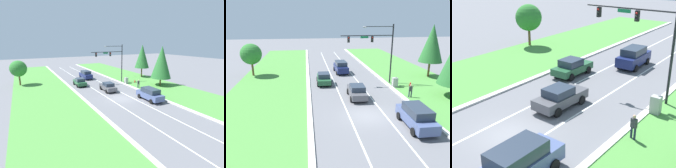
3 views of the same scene
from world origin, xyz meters
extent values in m
plane|color=slate|center=(0.00, 0.00, 0.00)|extent=(160.00, 160.00, 0.00)
cube|color=beige|center=(5.65, 0.00, 0.07)|extent=(0.50, 90.00, 0.15)
cube|color=beige|center=(-5.65, 0.00, 0.07)|extent=(0.50, 90.00, 0.15)
cube|color=#4C8E3D|center=(10.90, 0.00, 0.04)|extent=(10.00, 90.00, 0.08)
cube|color=#4C8E3D|center=(-10.90, 0.00, 0.04)|extent=(10.00, 90.00, 0.08)
cube|color=white|center=(-1.80, 0.00, 0.00)|extent=(0.14, 81.00, 0.01)
cube|color=white|center=(1.80, 0.00, 0.00)|extent=(0.14, 81.00, 0.01)
cylinder|color=black|center=(6.25, 10.39, 4.23)|extent=(0.20, 0.20, 8.45)
cylinder|color=black|center=(2.57, 10.39, 6.93)|extent=(7.35, 0.12, 0.12)
cube|color=#147042|center=(2.21, 10.39, 6.71)|extent=(1.10, 0.04, 0.28)
cylinder|color=black|center=(4.23, 10.39, 8.11)|extent=(4.04, 0.09, 0.09)
ellipsoid|color=gray|center=(2.21, 10.39, 8.06)|extent=(0.56, 0.28, 0.20)
cube|color=black|center=(3.31, 10.39, 6.43)|extent=(0.28, 0.32, 0.80)
sphere|color=red|center=(3.31, 10.22, 6.66)|extent=(0.16, 0.16, 0.16)
sphere|color=#2D2D2D|center=(3.31, 10.22, 6.43)|extent=(0.16, 0.16, 0.16)
sphere|color=#2D2D2D|center=(3.31, 10.22, 6.20)|extent=(0.16, 0.16, 0.16)
cube|color=black|center=(0.00, 10.39, 6.43)|extent=(0.28, 0.32, 0.80)
sphere|color=red|center=(0.00, 10.22, 6.66)|extent=(0.16, 0.16, 0.16)
sphere|color=#2D2D2D|center=(0.00, 10.22, 6.43)|extent=(0.16, 0.16, 0.16)
sphere|color=#2D2D2D|center=(0.00, 10.22, 6.20)|extent=(0.16, 0.16, 0.16)
cube|color=#4C4C51|center=(0.11, 5.19, 0.69)|extent=(2.03, 4.59, 0.70)
cube|color=#283342|center=(0.10, 4.92, 1.34)|extent=(1.73, 2.11, 0.60)
cylinder|color=black|center=(1.07, 6.54, 0.34)|extent=(0.27, 0.70, 0.69)
cylinder|color=black|center=(-0.71, 6.63, 0.34)|extent=(0.27, 0.70, 0.69)
cylinder|color=black|center=(0.93, 3.75, 0.34)|extent=(0.27, 0.70, 0.69)
cylinder|color=black|center=(-0.85, 3.84, 0.34)|extent=(0.27, 0.70, 0.69)
cube|color=#235633|center=(-3.38, 11.52, 0.68)|extent=(1.93, 4.45, 0.65)
cube|color=#283342|center=(-3.39, 11.26, 1.33)|extent=(1.69, 2.02, 0.65)
cylinder|color=black|center=(-2.45, 12.87, 0.35)|extent=(0.26, 0.71, 0.70)
cylinder|color=black|center=(-4.25, 12.91, 0.35)|extent=(0.26, 0.71, 0.70)
cylinder|color=black|center=(-2.52, 10.13, 0.35)|extent=(0.26, 0.71, 0.70)
cylinder|color=black|center=(-4.31, 10.17, 0.35)|extent=(0.26, 0.71, 0.70)
cube|color=#475684|center=(3.66, -2.68, 0.80)|extent=(1.95, 4.94, 0.87)
cube|color=#283342|center=(3.66, -2.80, 1.60)|extent=(1.73, 2.97, 0.73)
cylinder|color=black|center=(4.60, -1.18, 0.36)|extent=(0.25, 0.73, 0.72)
cylinder|color=black|center=(2.77, -1.15, 0.36)|extent=(0.25, 0.73, 0.72)
cylinder|color=black|center=(4.54, -4.22, 0.36)|extent=(0.25, 0.73, 0.72)
cylinder|color=black|center=(2.72, -4.19, 0.36)|extent=(0.25, 0.73, 0.72)
cube|color=navy|center=(0.09, 17.58, 0.83)|extent=(2.01, 4.86, 0.98)
cube|color=#283342|center=(0.09, 17.45, 1.68)|extent=(1.77, 2.93, 0.72)
cylinder|color=black|center=(0.98, 19.09, 0.34)|extent=(0.26, 0.69, 0.69)
cylinder|color=black|center=(-0.88, 19.04, 0.34)|extent=(0.26, 0.69, 0.69)
cylinder|color=black|center=(1.05, 16.11, 0.34)|extent=(0.26, 0.69, 0.69)
cylinder|color=black|center=(-0.80, 16.06, 0.34)|extent=(0.26, 0.69, 0.69)
cube|color=#9E9E99|center=(6.20, 8.34, 0.69)|extent=(0.70, 0.60, 1.38)
cylinder|color=#232842|center=(6.33, 4.21, 0.42)|extent=(0.14, 0.14, 0.84)
cylinder|color=#232842|center=(6.59, 4.15, 0.42)|extent=(0.14, 0.14, 0.84)
cube|color=#333338|center=(6.46, 4.18, 1.14)|extent=(0.42, 0.31, 0.60)
sphere|color=tan|center=(6.46, 4.18, 1.58)|extent=(0.22, 0.22, 0.22)
cylinder|color=red|center=(8.36, 8.07, 0.28)|extent=(0.20, 0.20, 0.55)
sphere|color=red|center=(8.36, 8.07, 0.61)|extent=(0.18, 0.18, 0.18)
cylinder|color=red|center=(8.24, 8.07, 0.30)|extent=(0.10, 0.09, 0.09)
cylinder|color=red|center=(8.48, 8.07, 0.30)|extent=(0.10, 0.09, 0.09)
cylinder|color=brown|center=(13.74, 12.84, 1.24)|extent=(0.32, 0.32, 2.48)
cone|color=#28662D|center=(13.74, 12.84, 5.40)|extent=(3.65, 3.65, 5.84)
cylinder|color=brown|center=(-14.55, 17.44, 1.19)|extent=(0.32, 0.32, 2.38)
sphere|color=#2D752D|center=(-14.55, 17.44, 3.64)|extent=(3.35, 3.35, 3.35)
cylinder|color=brown|center=(11.71, 3.65, 0.83)|extent=(0.32, 0.32, 1.67)
cone|color=#28662D|center=(11.71, 3.65, 4.97)|extent=(4.13, 4.13, 6.61)
camera|label=1|loc=(-14.04, -23.40, 9.19)|focal=28.00mm
camera|label=2|loc=(-5.70, -19.06, 9.44)|focal=35.00mm
camera|label=3|loc=(13.15, -11.56, 10.13)|focal=50.00mm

